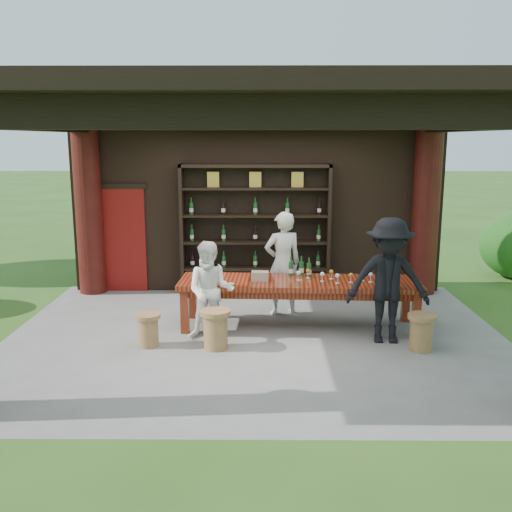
{
  "coord_description": "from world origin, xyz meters",
  "views": [
    {
      "loc": [
        0.07,
        -8.05,
        2.89
      ],
      "look_at": [
        0.0,
        0.4,
        1.15
      ],
      "focal_mm": 40.0,
      "sensor_mm": 36.0,
      "label": 1
    }
  ],
  "objects_px": {
    "tasting_table": "(299,287)",
    "guest_woman": "(211,291)",
    "guest_man": "(388,281)",
    "stool_near_right": "(421,331)",
    "napkin_basket": "(260,276)",
    "wine_shelf": "(255,230)",
    "stool_far_left": "(148,329)",
    "stool_near_left": "(215,328)",
    "host": "(283,263)"
  },
  "relations": [
    {
      "from": "tasting_table",
      "to": "guest_woman",
      "type": "relative_size",
      "value": 2.56
    },
    {
      "from": "guest_woman",
      "to": "guest_man",
      "type": "xyz_separation_m",
      "value": [
        2.55,
        -0.1,
        0.18
      ]
    },
    {
      "from": "stool_near_right",
      "to": "napkin_basket",
      "type": "distance_m",
      "value": 2.51
    },
    {
      "from": "stool_near_right",
      "to": "guest_man",
      "type": "distance_m",
      "value": 0.83
    },
    {
      "from": "tasting_table",
      "to": "napkin_basket",
      "type": "distance_m",
      "value": 0.63
    },
    {
      "from": "wine_shelf",
      "to": "guest_man",
      "type": "distance_m",
      "value": 3.25
    },
    {
      "from": "stool_far_left",
      "to": "guest_man",
      "type": "xyz_separation_m",
      "value": [
        3.41,
        0.22,
        0.66
      ]
    },
    {
      "from": "guest_woman",
      "to": "napkin_basket",
      "type": "bearing_deg",
      "value": 38.64
    },
    {
      "from": "tasting_table",
      "to": "guest_man",
      "type": "distance_m",
      "value": 1.41
    },
    {
      "from": "stool_far_left",
      "to": "guest_man",
      "type": "bearing_deg",
      "value": 3.75
    },
    {
      "from": "stool_near_left",
      "to": "guest_man",
      "type": "relative_size",
      "value": 0.31
    },
    {
      "from": "stool_near_right",
      "to": "host",
      "type": "relative_size",
      "value": 0.3
    },
    {
      "from": "host",
      "to": "guest_woman",
      "type": "relative_size",
      "value": 1.19
    },
    {
      "from": "wine_shelf",
      "to": "guest_woman",
      "type": "relative_size",
      "value": 1.91
    },
    {
      "from": "host",
      "to": "guest_man",
      "type": "height_order",
      "value": "guest_man"
    },
    {
      "from": "stool_near_right",
      "to": "host",
      "type": "height_order",
      "value": "host"
    },
    {
      "from": "tasting_table",
      "to": "napkin_basket",
      "type": "xyz_separation_m",
      "value": [
        -0.61,
        -0.01,
        0.18
      ]
    },
    {
      "from": "stool_near_left",
      "to": "guest_woman",
      "type": "bearing_deg",
      "value": 103.36
    },
    {
      "from": "stool_far_left",
      "to": "napkin_basket",
      "type": "relative_size",
      "value": 1.83
    },
    {
      "from": "guest_woman",
      "to": "napkin_basket",
      "type": "distance_m",
      "value": 0.9
    },
    {
      "from": "tasting_table",
      "to": "napkin_basket",
      "type": "bearing_deg",
      "value": -178.84
    },
    {
      "from": "stool_far_left",
      "to": "napkin_basket",
      "type": "height_order",
      "value": "napkin_basket"
    },
    {
      "from": "guest_woman",
      "to": "guest_man",
      "type": "relative_size",
      "value": 0.8
    },
    {
      "from": "host",
      "to": "guest_woman",
      "type": "height_order",
      "value": "host"
    },
    {
      "from": "wine_shelf",
      "to": "stool_far_left",
      "type": "xyz_separation_m",
      "value": [
        -1.49,
        -2.83,
        -0.97
      ]
    },
    {
      "from": "stool_far_left",
      "to": "guest_woman",
      "type": "height_order",
      "value": "guest_woman"
    },
    {
      "from": "stool_near_right",
      "to": "guest_man",
      "type": "height_order",
      "value": "guest_man"
    },
    {
      "from": "stool_near_right",
      "to": "host",
      "type": "xyz_separation_m",
      "value": [
        -1.86,
        1.7,
        0.59
      ]
    },
    {
      "from": "napkin_basket",
      "to": "guest_woman",
      "type": "bearing_deg",
      "value": -143.06
    },
    {
      "from": "guest_man",
      "to": "stool_near_right",
      "type": "bearing_deg",
      "value": -37.06
    },
    {
      "from": "tasting_table",
      "to": "guest_woman",
      "type": "distance_m",
      "value": 1.43
    },
    {
      "from": "stool_near_right",
      "to": "guest_woman",
      "type": "height_order",
      "value": "guest_woman"
    },
    {
      "from": "stool_far_left",
      "to": "wine_shelf",
      "type": "bearing_deg",
      "value": 62.25
    },
    {
      "from": "tasting_table",
      "to": "guest_woman",
      "type": "xyz_separation_m",
      "value": [
        -1.32,
        -0.55,
        0.09
      ]
    },
    {
      "from": "guest_man",
      "to": "stool_near_left",
      "type": "bearing_deg",
      "value": -168.67
    },
    {
      "from": "tasting_table",
      "to": "stool_far_left",
      "type": "xyz_separation_m",
      "value": [
        -2.19,
        -0.87,
        -0.39
      ]
    },
    {
      "from": "tasting_table",
      "to": "napkin_basket",
      "type": "height_order",
      "value": "napkin_basket"
    },
    {
      "from": "wine_shelf",
      "to": "guest_woman",
      "type": "bearing_deg",
      "value": -103.96
    },
    {
      "from": "wine_shelf",
      "to": "host",
      "type": "relative_size",
      "value": 1.6
    },
    {
      "from": "napkin_basket",
      "to": "stool_near_right",
      "type": "bearing_deg",
      "value": -23.87
    },
    {
      "from": "stool_far_left",
      "to": "stool_near_right",
      "type": "bearing_deg",
      "value": -2.03
    },
    {
      "from": "wine_shelf",
      "to": "stool_far_left",
      "type": "relative_size",
      "value": 5.84
    },
    {
      "from": "guest_man",
      "to": "guest_woman",
      "type": "bearing_deg",
      "value": -177.92
    },
    {
      "from": "wine_shelf",
      "to": "tasting_table",
      "type": "xyz_separation_m",
      "value": [
        0.7,
        -1.96,
        -0.59
      ]
    },
    {
      "from": "napkin_basket",
      "to": "tasting_table",
      "type": "bearing_deg",
      "value": 1.16
    },
    {
      "from": "stool_near_right",
      "to": "host",
      "type": "bearing_deg",
      "value": 137.6
    },
    {
      "from": "wine_shelf",
      "to": "tasting_table",
      "type": "distance_m",
      "value": 2.16
    },
    {
      "from": "host",
      "to": "stool_far_left",
      "type": "bearing_deg",
      "value": 22.0
    },
    {
      "from": "wine_shelf",
      "to": "tasting_table",
      "type": "height_order",
      "value": "wine_shelf"
    },
    {
      "from": "guest_woman",
      "to": "guest_man",
      "type": "height_order",
      "value": "guest_man"
    }
  ]
}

